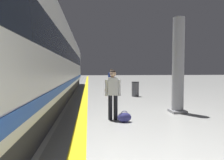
{
  "coord_description": "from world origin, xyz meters",
  "views": [
    {
      "loc": [
        -0.53,
        -0.39,
        1.63
      ],
      "look_at": [
        0.29,
        6.26,
        1.28
      ],
      "focal_mm": 30.68,
      "sensor_mm": 36.0,
      "label": 1
    }
  ],
  "objects": [
    {
      "name": "passenger_mid",
      "position": [
        1.18,
        13.82,
        1.02
      ],
      "size": [
        0.51,
        0.4,
        1.72
      ],
      "color": "#383842",
      "rests_on": "ground"
    },
    {
      "name": "safety_line_strip",
      "position": [
        -0.76,
        10.0,
        0.0
      ],
      "size": [
        0.36,
        80.0,
        0.01
      ],
      "primitive_type": "cube",
      "color": "yellow",
      "rests_on": "ground"
    },
    {
      "name": "high_speed_train",
      "position": [
        -2.91,
        6.31,
        2.5
      ],
      "size": [
        2.94,
        33.91,
        4.97
      ],
      "color": "#38383D",
      "rests_on": "ground"
    },
    {
      "name": "tactile_edge_band",
      "position": [
        -1.11,
        10.0,
        0.0
      ],
      "size": [
        0.66,
        80.0,
        0.01
      ],
      "primitive_type": "cube",
      "color": "slate",
      "rests_on": "ground"
    },
    {
      "name": "duffel_bag_mid",
      "position": [
        0.86,
        13.6,
        0.15
      ],
      "size": [
        0.44,
        0.26,
        0.36
      ],
      "color": "brown",
      "rests_on": "ground"
    },
    {
      "name": "duffel_bag_near",
      "position": [
        0.58,
        5.43,
        0.15
      ],
      "size": [
        0.44,
        0.26,
        0.36
      ],
      "color": "navy",
      "rests_on": "ground"
    },
    {
      "name": "waste_bin",
      "position": [
        2.34,
        11.13,
        0.46
      ],
      "size": [
        0.46,
        0.46,
        0.91
      ],
      "color": "#4C4C51",
      "rests_on": "ground"
    },
    {
      "name": "platform_pillar",
      "position": [
        2.85,
        6.52,
        1.72
      ],
      "size": [
        0.56,
        0.56,
        3.6
      ],
      "color": "gray",
      "rests_on": "ground"
    },
    {
      "name": "passenger_near",
      "position": [
        0.26,
        5.76,
        0.95
      ],
      "size": [
        0.51,
        0.23,
        1.64
      ],
      "color": "black",
      "rests_on": "ground"
    }
  ]
}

